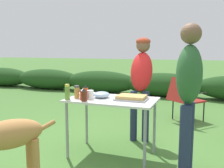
% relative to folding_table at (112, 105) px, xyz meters
% --- Properties ---
extents(ground_plane, '(60.00, 60.00, 0.00)m').
position_rel_folding_table_xyz_m(ground_plane, '(0.00, 0.00, -0.66)').
color(ground_plane, '#477533').
extents(shrub_hedge, '(14.40, 0.90, 0.67)m').
position_rel_folding_table_xyz_m(shrub_hedge, '(0.00, 4.33, -0.33)').
color(shrub_hedge, '#1E4219').
rests_on(shrub_hedge, ground).
extents(folding_table, '(1.10, 0.64, 0.74)m').
position_rel_folding_table_xyz_m(folding_table, '(0.00, 0.00, 0.00)').
color(folding_table, silver).
rests_on(folding_table, ground).
extents(food_tray, '(0.39, 0.29, 0.06)m').
position_rel_folding_table_xyz_m(food_tray, '(0.25, 0.03, 0.10)').
color(food_tray, '#9E9EA3').
rests_on(food_tray, folding_table).
extents(plate_stack, '(0.24, 0.24, 0.03)m').
position_rel_folding_table_xyz_m(plate_stack, '(-0.40, 0.12, 0.09)').
color(plate_stack, white).
rests_on(plate_stack, folding_table).
extents(mixing_bowl, '(0.21, 0.21, 0.08)m').
position_rel_folding_table_xyz_m(mixing_bowl, '(-0.15, 0.02, 0.12)').
color(mixing_bowl, '#99B2CC').
rests_on(mixing_bowl, folding_table).
extents(paper_cup_stack, '(0.08, 0.08, 0.11)m').
position_rel_folding_table_xyz_m(paper_cup_stack, '(-0.24, -0.12, 0.13)').
color(paper_cup_stack, white).
rests_on(paper_cup_stack, folding_table).
extents(ketchup_bottle, '(0.07, 0.07, 0.14)m').
position_rel_folding_table_xyz_m(ketchup_bottle, '(-0.30, -0.19, 0.15)').
color(ketchup_bottle, red).
rests_on(ketchup_bottle, folding_table).
extents(bbq_sauce_bottle, '(0.07, 0.07, 0.16)m').
position_rel_folding_table_xyz_m(bbq_sauce_bottle, '(-0.26, -0.25, 0.15)').
color(bbq_sauce_bottle, '#562314').
rests_on(bbq_sauce_bottle, folding_table).
extents(spice_jar, '(0.07, 0.07, 0.16)m').
position_rel_folding_table_xyz_m(spice_jar, '(-0.43, -0.11, 0.15)').
color(spice_jar, '#B2893D').
rests_on(spice_jar, folding_table).
extents(hot_sauce_bottle, '(0.07, 0.07, 0.17)m').
position_rel_folding_table_xyz_m(hot_sauce_bottle, '(-0.32, -0.09, 0.16)').
color(hot_sauce_bottle, '#CC4214').
rests_on(hot_sauce_bottle, folding_table).
extents(relish_jar, '(0.06, 0.06, 0.19)m').
position_rel_folding_table_xyz_m(relish_jar, '(-0.49, -0.24, 0.17)').
color(relish_jar, olive).
rests_on(relish_jar, folding_table).
extents(standing_person_in_navy_coat, '(0.36, 0.46, 1.53)m').
position_rel_folding_table_xyz_m(standing_person_in_navy_coat, '(0.19, 0.74, 0.30)').
color(standing_person_in_navy_coat, '#232D4C').
rests_on(standing_person_in_navy_coat, ground).
extents(standing_person_in_red_jacket, '(0.30, 0.40, 1.62)m').
position_rel_folding_table_xyz_m(standing_person_in_red_jacket, '(0.92, -0.14, 0.31)').
color(standing_person_in_red_jacket, '#232D4C').
rests_on(standing_person_in_red_jacket, ground).
extents(dog, '(0.60, 0.83, 0.79)m').
position_rel_folding_table_xyz_m(dog, '(-0.57, -1.21, -0.11)').
color(dog, '#B27A42').
rests_on(dog, ground).
extents(camp_chair_green_behind_table, '(0.73, 0.75, 0.83)m').
position_rel_folding_table_xyz_m(camp_chair_green_behind_table, '(0.73, 1.93, -0.20)').
color(camp_chair_green_behind_table, maroon).
rests_on(camp_chair_green_behind_table, ground).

